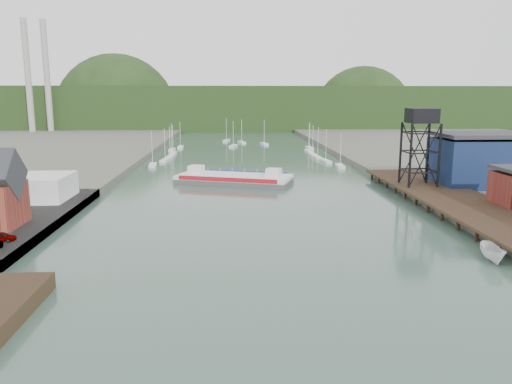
{
  "coord_description": "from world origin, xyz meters",
  "views": [
    {
      "loc": [
        -4.75,
        -43.99,
        20.8
      ],
      "look_at": [
        -0.16,
        42.26,
        4.0
      ],
      "focal_mm": 35.0,
      "sensor_mm": 36.0,
      "label": 1
    }
  ],
  "objects": [
    {
      "name": "motorboat",
      "position": [
        28.32,
        14.57,
        1.15
      ],
      "size": [
        3.25,
        6.28,
        2.31
      ],
      "primitive_type": "imported",
      "rotation": [
        0.0,
        0.0,
        -0.17
      ],
      "color": "silver",
      "rests_on": "ground"
    },
    {
      "name": "car_west_a",
      "position": [
        -35.34,
        21.88,
        2.24
      ],
      "size": [
        3.81,
        1.69,
        1.28
      ],
      "primitive_type": "imported",
      "rotation": [
        0.0,
        0.0,
        1.52
      ],
      "color": "#999999",
      "rests_on": "west_quay"
    },
    {
      "name": "ground",
      "position": [
        0.0,
        0.0,
        0.0
      ],
      "size": [
        600.0,
        600.0,
        0.0
      ],
      "primitive_type": "plane",
      "color": "#2D463F",
      "rests_on": "ground"
    },
    {
      "name": "smokestacks",
      "position": [
        -106.0,
        232.5,
        30.0
      ],
      "size": [
        11.2,
        8.2,
        60.0
      ],
      "color": "#A1A19C",
      "rests_on": "ground"
    },
    {
      "name": "blue_shed",
      "position": [
        50.0,
        60.0,
        7.06
      ],
      "size": [
        20.5,
        14.5,
        11.3
      ],
      "color": "#0C1938",
      "rests_on": "east_land"
    },
    {
      "name": "chain_ferry",
      "position": [
        -3.73,
        74.4,
        1.12
      ],
      "size": [
        29.12,
        18.88,
        3.9
      ],
      "rotation": [
        0.0,
        0.0,
        -0.32
      ],
      "color": "#49494B",
      "rests_on": "ground"
    },
    {
      "name": "east_pier",
      "position": [
        37.0,
        45.0,
        1.9
      ],
      "size": [
        14.0,
        70.0,
        2.45
      ],
      "color": "black",
      "rests_on": "ground"
    },
    {
      "name": "distant_hills",
      "position": [
        -3.98,
        301.35,
        10.38
      ],
      "size": [
        500.0,
        120.0,
        80.0
      ],
      "color": "#1E2F15",
      "rests_on": "ground"
    },
    {
      "name": "lift_tower",
      "position": [
        35.0,
        58.0,
        15.65
      ],
      "size": [
        6.5,
        6.5,
        16.0
      ],
      "color": "black",
      "rests_on": "east_pier"
    },
    {
      "name": "marina_sailboats",
      "position": [
        0.08,
        138.46,
        0.35
      ],
      "size": [
        57.71,
        92.65,
        0.9
      ],
      "color": "silver",
      "rests_on": "ground"
    },
    {
      "name": "white_shed",
      "position": [
        -44.0,
        50.0,
        3.85
      ],
      "size": [
        18.0,
        12.0,
        4.5
      ],
      "primitive_type": "cube",
      "color": "silver",
      "rests_on": "west_quay"
    }
  ]
}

